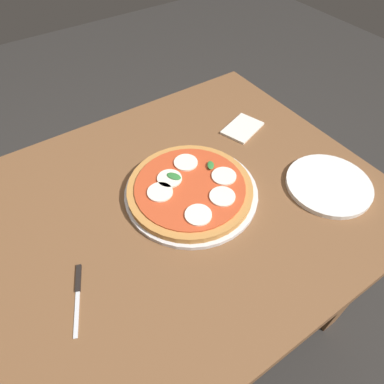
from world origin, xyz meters
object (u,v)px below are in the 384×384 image
(dining_table, at_px, (170,230))
(plate_white, at_px, (329,185))
(napkin, at_px, (242,128))
(knife, at_px, (78,290))
(serving_tray, at_px, (192,193))
(pizza, at_px, (190,189))

(dining_table, distance_m, plate_white, 0.47)
(napkin, bearing_deg, knife, 19.70)
(dining_table, relative_size, napkin, 8.92)
(serving_tray, distance_m, knife, 0.37)
(dining_table, bearing_deg, pizza, 179.23)
(plate_white, distance_m, knife, 0.70)
(dining_table, relative_size, serving_tray, 3.20)
(napkin, height_order, knife, napkin)
(pizza, height_order, knife, pizza)
(plate_white, distance_m, napkin, 0.33)
(serving_tray, distance_m, pizza, 0.02)
(pizza, relative_size, knife, 2.18)
(serving_tray, height_order, knife, serving_tray)
(plate_white, xyz_separation_m, napkin, (0.04, -0.33, -0.00))
(serving_tray, bearing_deg, pizza, -39.63)
(serving_tray, height_order, plate_white, plate_white)
(serving_tray, bearing_deg, dining_table, -3.04)
(plate_white, bearing_deg, napkin, -83.76)
(serving_tray, height_order, napkin, serving_tray)
(serving_tray, relative_size, knife, 2.33)
(dining_table, height_order, pizza, pizza)
(dining_table, xyz_separation_m, serving_tray, (-0.08, 0.00, 0.12))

